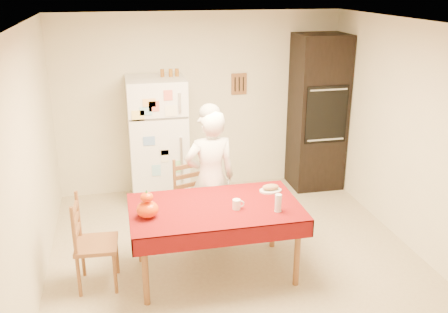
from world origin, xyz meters
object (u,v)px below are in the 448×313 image
object	(u,v)px
chair_left	(89,240)
wine_glass	(278,203)
oven_cabinet	(318,113)
dining_table	(215,212)
seated_woman	(210,179)
chair_far	(193,195)
refrigerator	(158,141)
bread_plate	(270,191)
pumpkin_lower	(147,209)
coffee_mug	(237,204)

from	to	relation	value
chair_left	wine_glass	size ratio (longest dim) A/B	5.40
oven_cabinet	dining_table	distance (m)	2.79
seated_woman	chair_far	bearing A→B (deg)	-59.85
chair_far	wine_glass	bearing A→B (deg)	-76.37
refrigerator	chair_left	size ratio (longest dim) A/B	1.79
wine_glass	bread_plate	distance (m)	0.49
oven_cabinet	chair_far	xyz separation A→B (m)	(-1.99, -1.14, -0.59)
seated_woman	bread_plate	size ratio (longest dim) A/B	6.65
dining_table	pumpkin_lower	xyz separation A→B (m)	(-0.67, -0.10, 0.15)
oven_cabinet	coffee_mug	world-z (taller)	oven_cabinet
coffee_mug	wine_glass	world-z (taller)	wine_glass
chair_left	coffee_mug	size ratio (longest dim) A/B	9.50
wine_glass	dining_table	bearing A→B (deg)	157.11
oven_cabinet	chair_far	world-z (taller)	oven_cabinet
chair_far	coffee_mug	bearing A→B (deg)	-91.16
refrigerator	coffee_mug	world-z (taller)	refrigerator
dining_table	coffee_mug	distance (m)	0.25
chair_far	pumpkin_lower	size ratio (longest dim) A/B	4.46
refrigerator	coffee_mug	distance (m)	2.15
oven_cabinet	bread_plate	world-z (taller)	oven_cabinet
wine_glass	chair_left	bearing A→B (deg)	171.00
chair_far	seated_woman	distance (m)	0.41
seated_woman	pumpkin_lower	world-z (taller)	seated_woman
bread_plate	dining_table	bearing A→B (deg)	-160.31
refrigerator	oven_cabinet	size ratio (longest dim) A/B	0.77
chair_left	seated_woman	world-z (taller)	seated_woman
refrigerator	pumpkin_lower	world-z (taller)	refrigerator
chair_far	bread_plate	bearing A→B (deg)	-57.96
oven_cabinet	coffee_mug	bearing A→B (deg)	-128.85
dining_table	coffee_mug	xyz separation A→B (m)	(0.19, -0.11, 0.12)
chair_left	pumpkin_lower	world-z (taller)	chair_left
oven_cabinet	seated_woman	world-z (taller)	oven_cabinet
pumpkin_lower	bread_plate	world-z (taller)	pumpkin_lower
chair_left	coffee_mug	xyz separation A→B (m)	(1.43, -0.15, 0.30)
pumpkin_lower	oven_cabinet	bearing A→B (deg)	39.30
coffee_mug	pumpkin_lower	size ratio (longest dim) A/B	0.47
refrigerator	pumpkin_lower	size ratio (longest dim) A/B	7.99
dining_table	pumpkin_lower	world-z (taller)	pumpkin_lower
chair_far	wine_glass	distance (m)	1.34
seated_woman	chair_left	bearing A→B (deg)	19.56
pumpkin_lower	bread_plate	bearing A→B (deg)	13.91
refrigerator	oven_cabinet	distance (m)	2.29
seated_woman	wine_glass	size ratio (longest dim) A/B	9.07
oven_cabinet	pumpkin_lower	size ratio (longest dim) A/B	10.34
seated_woman	bread_plate	xyz separation A→B (m)	(0.58, -0.40, -0.03)
chair_far	coffee_mug	size ratio (longest dim) A/B	9.50
refrigerator	chair_left	xyz separation A→B (m)	(-0.86, -1.92, -0.34)
seated_woman	coffee_mug	distance (m)	0.75
dining_table	pumpkin_lower	size ratio (longest dim) A/B	7.99
dining_table	wine_glass	distance (m)	0.64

